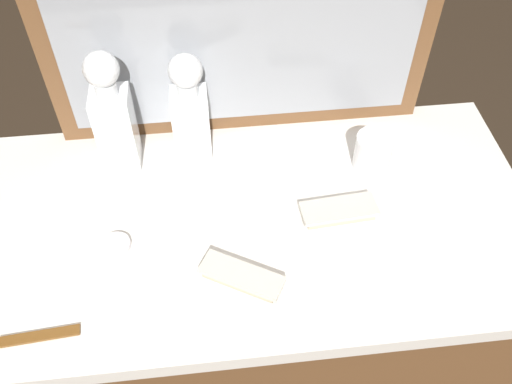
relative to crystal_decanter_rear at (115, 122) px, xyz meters
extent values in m
plane|color=#2D2319|center=(0.28, -0.20, -0.94)|extent=(6.00, 6.00, 0.00)
cube|color=brown|center=(0.28, -0.20, -0.55)|extent=(1.15, 0.60, 0.78)
cube|color=silver|center=(0.28, -0.20, -0.14)|extent=(1.18, 0.62, 0.04)
cube|color=gray|center=(0.28, 0.08, 0.22)|extent=(0.77, 0.01, 0.59)
cube|color=white|center=(0.00, 0.00, -0.02)|extent=(0.08, 0.08, 0.19)
cube|color=brown|center=(0.00, 0.00, -0.04)|extent=(0.07, 0.07, 0.15)
cylinder|color=white|center=(0.00, 0.00, 0.09)|extent=(0.04, 0.04, 0.03)
sphere|color=white|center=(0.00, 0.00, 0.14)|extent=(0.07, 0.07, 0.07)
cube|color=white|center=(0.16, 0.01, -0.04)|extent=(0.08, 0.08, 0.17)
cube|color=brown|center=(0.16, 0.01, -0.07)|extent=(0.07, 0.07, 0.10)
cylinder|color=white|center=(0.16, 0.01, 0.06)|extent=(0.04, 0.04, 0.03)
sphere|color=white|center=(0.16, 0.01, 0.11)|extent=(0.07, 0.07, 0.07)
cylinder|color=white|center=(0.56, -0.08, -0.08)|extent=(0.08, 0.08, 0.08)
cylinder|color=silver|center=(0.56, -0.08, -0.11)|extent=(0.08, 0.08, 0.01)
cube|color=#B7A88C|center=(0.24, -0.35, -0.11)|extent=(0.15, 0.11, 0.01)
cube|color=beige|center=(0.24, -0.35, -0.10)|extent=(0.17, 0.13, 0.01)
cube|color=#B7A88C|center=(0.45, -0.21, -0.11)|extent=(0.15, 0.07, 0.01)
cube|color=beige|center=(0.45, -0.21, -0.10)|extent=(0.16, 0.07, 0.01)
cylinder|color=silver|center=(-0.01, -0.24, -0.11)|extent=(0.06, 0.06, 0.01)
cube|color=brown|center=(-0.13, -0.43, -0.11)|extent=(0.14, 0.03, 0.01)
camera|label=1|loc=(0.20, -0.92, 0.79)|focal=38.74mm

